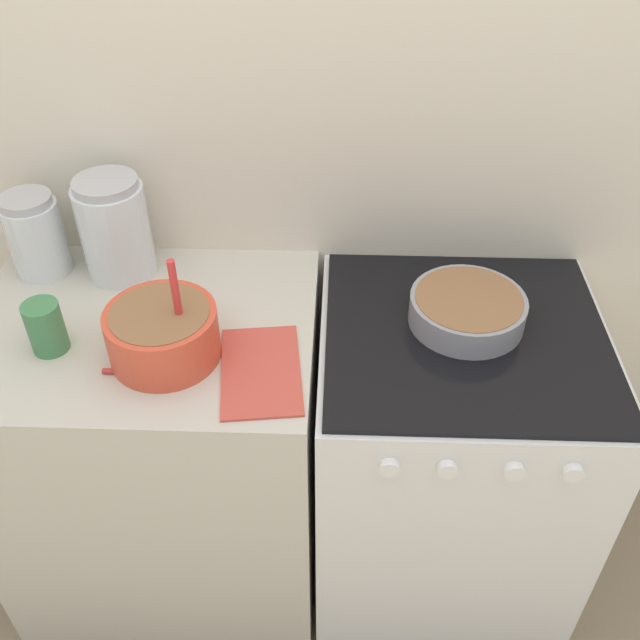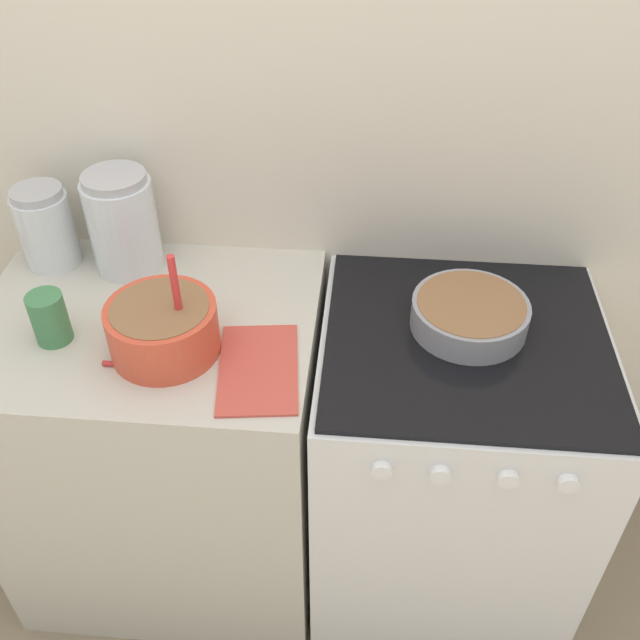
# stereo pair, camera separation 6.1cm
# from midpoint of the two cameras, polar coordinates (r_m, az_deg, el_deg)

# --- Properties ---
(wall_back) EXTENTS (4.54, 0.05, 2.40)m
(wall_back) POSITION_cam_midpoint_polar(r_m,az_deg,el_deg) (1.66, -1.17, 15.05)
(wall_back) COLOR beige
(wall_back) RESTS_ON ground_plane
(countertop_cabinet) EXTENTS (0.77, 0.60, 0.88)m
(countertop_cabinet) POSITION_cam_midpoint_polar(r_m,az_deg,el_deg) (1.93, -13.07, -10.46)
(countertop_cabinet) COLOR beige
(countertop_cabinet) RESTS_ON ground_plane
(stove) EXTENTS (0.64, 0.62, 0.88)m
(stove) POSITION_cam_midpoint_polar(r_m,az_deg,el_deg) (1.89, 8.97, -11.21)
(stove) COLOR silver
(stove) RESTS_ON ground_plane
(mixing_bowl) EXTENTS (0.23, 0.23, 0.24)m
(mixing_bowl) POSITION_cam_midpoint_polar(r_m,az_deg,el_deg) (1.50, -13.63, -0.90)
(mixing_bowl) COLOR #D84C33
(mixing_bowl) RESTS_ON countertop_cabinet
(baking_pan) EXTENTS (0.25, 0.25, 0.07)m
(baking_pan) POSITION_cam_midpoint_polar(r_m,az_deg,el_deg) (1.58, 10.63, 0.85)
(baking_pan) COLOR gray
(baking_pan) RESTS_ON stove
(storage_jar_left) EXTENTS (0.13, 0.13, 0.20)m
(storage_jar_left) POSITION_cam_midpoint_polar(r_m,az_deg,el_deg) (1.83, -22.60, 5.93)
(storage_jar_left) COLOR silver
(storage_jar_left) RESTS_ON countertop_cabinet
(storage_jar_middle) EXTENTS (0.16, 0.16, 0.25)m
(storage_jar_middle) POSITION_cam_midpoint_polar(r_m,az_deg,el_deg) (1.75, -16.98, 6.58)
(storage_jar_middle) COLOR silver
(storage_jar_middle) RESTS_ON countertop_cabinet
(tin_can) EXTENTS (0.08, 0.08, 0.12)m
(tin_can) POSITION_cam_midpoint_polar(r_m,az_deg,el_deg) (1.59, -22.12, -0.55)
(tin_can) COLOR #3F7F4C
(tin_can) RESTS_ON countertop_cabinet
(recipe_page) EXTENTS (0.19, 0.28, 0.01)m
(recipe_page) POSITION_cam_midpoint_polar(r_m,az_deg,el_deg) (1.47, -5.94, -4.07)
(recipe_page) COLOR #CC4C3F
(recipe_page) RESTS_ON countertop_cabinet
(measuring_spoon) EXTENTS (0.12, 0.04, 0.04)m
(measuring_spoon) POSITION_cam_midpoint_polar(r_m,az_deg,el_deg) (1.49, -14.96, -3.81)
(measuring_spoon) COLOR red
(measuring_spoon) RESTS_ON countertop_cabinet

